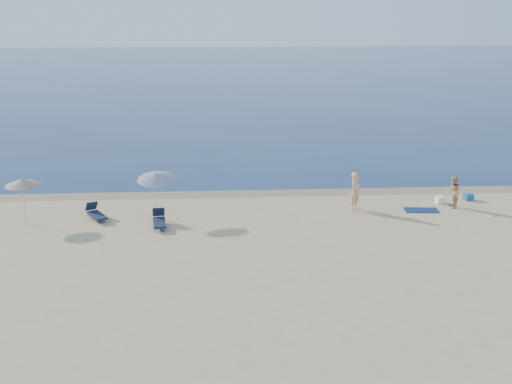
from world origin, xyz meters
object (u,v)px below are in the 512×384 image
person_left (355,191)px  umbrella_near (156,176)px  person_right (453,192)px  blue_cooler (468,197)px

person_left → umbrella_near: bearing=130.5°
person_right → blue_cooler: size_ratio=3.42×
person_left → blue_cooler: size_ratio=4.06×
person_left → blue_cooler: (6.19, 1.30, -0.77)m
person_left → umbrella_near: (-9.51, -0.46, 1.02)m
person_right → blue_cooler: (1.31, 1.28, -0.62)m
person_left → umbrella_near: size_ratio=0.80×
umbrella_near → blue_cooler: bearing=10.4°
blue_cooler → umbrella_near: umbrella_near is taller
person_right → person_left: bearing=-83.8°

